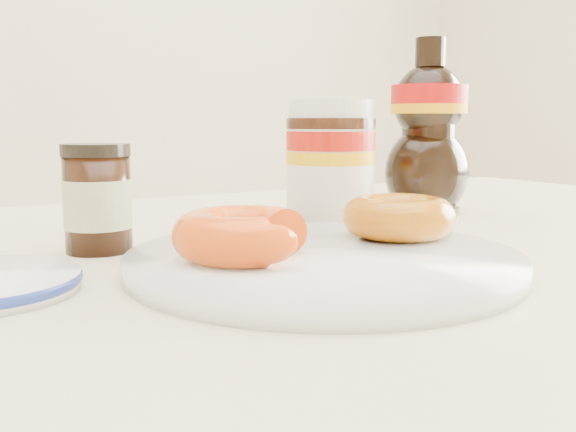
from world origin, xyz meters
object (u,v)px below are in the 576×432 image
dining_table (331,340)px  plate (323,260)px  dark_jar (98,199)px  syrup_bottle (428,127)px  nutella_jar (330,159)px  donut_whole (399,217)px  donut_bitten (242,235)px

dining_table → plate: plate is taller
dining_table → dark_jar: 0.24m
syrup_bottle → dark_jar: size_ratio=2.26×
syrup_bottle → dark_jar: bearing=-176.8°
dining_table → nutella_jar: size_ratio=10.55×
plate → donut_whole: donut_whole is taller
dining_table → nutella_jar: bearing=55.4°
dining_table → syrup_bottle: 0.31m
plate → syrup_bottle: size_ratio=1.41×
donut_bitten → donut_whole: size_ratio=1.04×
donut_whole → dark_jar: dark_jar is taller
plate → syrup_bottle: syrup_bottle is taller
donut_bitten → nutella_jar: 0.25m
plate → nutella_jar: size_ratio=2.20×
dining_table → plate: 0.12m
plate → syrup_bottle: (0.28, 0.18, 0.10)m
dining_table → syrup_bottle: bearing=27.8°
plate → dark_jar: (-0.12, 0.16, 0.04)m
donut_whole → nutella_jar: (0.04, 0.15, 0.04)m
donut_bitten → dark_jar: dark_jar is taller
plate → nutella_jar: (0.13, 0.17, 0.06)m
plate → dark_jar: dark_jar is taller
plate → donut_bitten: 0.07m
plate → dark_jar: size_ratio=3.18×
dark_jar → dining_table: bearing=-28.4°
dark_jar → donut_whole: bearing=-33.4°
plate → donut_whole: bearing=12.5°
donut_bitten → plate: bearing=1.3°
donut_bitten → nutella_jar: (0.19, 0.16, 0.04)m
nutella_jar → donut_bitten: bearing=-139.8°
donut_whole → syrup_bottle: syrup_bottle is taller
donut_bitten → syrup_bottle: (0.34, 0.17, 0.07)m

